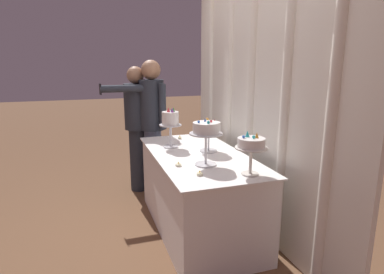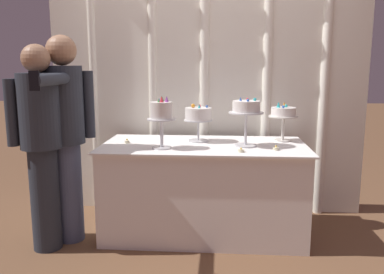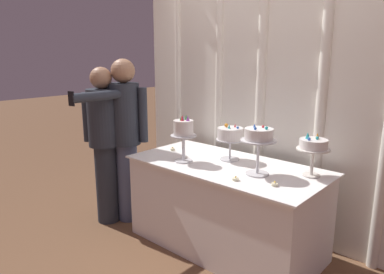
{
  "view_description": "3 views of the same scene",
  "coord_description": "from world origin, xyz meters",
  "px_view_note": "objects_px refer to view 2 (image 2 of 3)",
  "views": [
    {
      "loc": [
        2.78,
        -0.87,
        1.61
      ],
      "look_at": [
        -0.11,
        0.07,
        0.9
      ],
      "focal_mm": 30.45,
      "sensor_mm": 36.0,
      "label": 1
    },
    {
      "loc": [
        0.14,
        -3.12,
        1.41
      ],
      "look_at": [
        -0.1,
        0.13,
        0.82
      ],
      "focal_mm": 37.5,
      "sensor_mm": 36.0,
      "label": 2
    },
    {
      "loc": [
        1.72,
        -2.25,
        1.68
      ],
      "look_at": [
        -0.32,
        0.03,
        0.96
      ],
      "focal_mm": 33.56,
      "sensor_mm": 36.0,
      "label": 3
    }
  ],
  "objects_px": {
    "cake_display_rightmost": "(283,114)",
    "guest_man_pink_jacket": "(41,138)",
    "tealight_far_left": "(127,142)",
    "tealight_near_left": "(241,151)",
    "cake_display_midright": "(246,111)",
    "tealight_near_right": "(276,149)",
    "guest_man_dark_suit": "(66,129)",
    "cake_table": "(204,189)",
    "cake_display_leftmost": "(161,114)",
    "cake_display_midleft": "(198,116)"
  },
  "relations": [
    {
      "from": "tealight_near_left",
      "to": "tealight_near_right",
      "type": "relative_size",
      "value": 1.07
    },
    {
      "from": "tealight_far_left",
      "to": "tealight_near_left",
      "type": "relative_size",
      "value": 0.82
    },
    {
      "from": "cake_display_leftmost",
      "to": "guest_man_dark_suit",
      "type": "xyz_separation_m",
      "value": [
        -0.75,
        -0.04,
        -0.12
      ]
    },
    {
      "from": "cake_display_midright",
      "to": "tealight_near_left",
      "type": "xyz_separation_m",
      "value": [
        -0.04,
        -0.22,
        -0.28
      ]
    },
    {
      "from": "cake_display_rightmost",
      "to": "tealight_near_right",
      "type": "height_order",
      "value": "cake_display_rightmost"
    },
    {
      "from": "cake_display_rightmost",
      "to": "cake_display_midright",
      "type": "bearing_deg",
      "value": -143.58
    },
    {
      "from": "cake_display_midright",
      "to": "cake_display_rightmost",
      "type": "bearing_deg",
      "value": 36.42
    },
    {
      "from": "cake_display_rightmost",
      "to": "guest_man_dark_suit",
      "type": "relative_size",
      "value": 0.21
    },
    {
      "from": "cake_table",
      "to": "cake_display_midright",
      "type": "distance_m",
      "value": 0.75
    },
    {
      "from": "tealight_near_right",
      "to": "tealight_far_left",
      "type": "bearing_deg",
      "value": 171.19
    },
    {
      "from": "cake_display_leftmost",
      "to": "guest_man_pink_jacket",
      "type": "distance_m",
      "value": 0.91
    },
    {
      "from": "cake_display_midleft",
      "to": "tealight_near_left",
      "type": "height_order",
      "value": "cake_display_midleft"
    },
    {
      "from": "cake_display_rightmost",
      "to": "tealight_near_right",
      "type": "bearing_deg",
      "value": -105.34
    },
    {
      "from": "tealight_far_left",
      "to": "tealight_near_left",
      "type": "xyz_separation_m",
      "value": [
        0.93,
        -0.28,
        -0.0
      ]
    },
    {
      "from": "cake_table",
      "to": "tealight_far_left",
      "type": "height_order",
      "value": "tealight_far_left"
    },
    {
      "from": "cake_display_rightmost",
      "to": "guest_man_pink_jacket",
      "type": "bearing_deg",
      "value": -162.51
    },
    {
      "from": "cake_display_midright",
      "to": "cake_table",
      "type": "bearing_deg",
      "value": 171.08
    },
    {
      "from": "cake_display_midleft",
      "to": "guest_man_pink_jacket",
      "type": "bearing_deg",
      "value": -155.61
    },
    {
      "from": "tealight_near_left",
      "to": "cake_display_rightmost",
      "type": "bearing_deg",
      "value": 51.38
    },
    {
      "from": "cake_display_rightmost",
      "to": "guest_man_dark_suit",
      "type": "distance_m",
      "value": 1.78
    },
    {
      "from": "cake_display_rightmost",
      "to": "cake_table",
      "type": "bearing_deg",
      "value": -164.07
    },
    {
      "from": "tealight_far_left",
      "to": "cake_display_rightmost",
      "type": "bearing_deg",
      "value": 8.2
    },
    {
      "from": "cake_table",
      "to": "cake_display_rightmost",
      "type": "bearing_deg",
      "value": 15.93
    },
    {
      "from": "cake_display_midleft",
      "to": "guest_man_pink_jacket",
      "type": "relative_size",
      "value": 0.21
    },
    {
      "from": "cake_display_midright",
      "to": "tealight_near_left",
      "type": "bearing_deg",
      "value": -101.3
    },
    {
      "from": "cake_table",
      "to": "tealight_near_right",
      "type": "xyz_separation_m",
      "value": [
        0.56,
        -0.18,
        0.39
      ]
    },
    {
      "from": "cake_display_midleft",
      "to": "tealight_far_left",
      "type": "xyz_separation_m",
      "value": [
        -0.59,
        -0.12,
        -0.21
      ]
    },
    {
      "from": "cake_display_leftmost",
      "to": "tealight_near_right",
      "type": "height_order",
      "value": "cake_display_leftmost"
    },
    {
      "from": "tealight_near_left",
      "to": "cake_display_midright",
      "type": "bearing_deg",
      "value": 78.7
    },
    {
      "from": "tealight_near_right",
      "to": "guest_man_dark_suit",
      "type": "relative_size",
      "value": 0.03
    },
    {
      "from": "tealight_far_left",
      "to": "guest_man_pink_jacket",
      "type": "relative_size",
      "value": 0.03
    },
    {
      "from": "cake_display_rightmost",
      "to": "tealight_near_right",
      "type": "distance_m",
      "value": 0.45
    },
    {
      "from": "tealight_near_right",
      "to": "guest_man_pink_jacket",
      "type": "height_order",
      "value": "guest_man_pink_jacket"
    },
    {
      "from": "cake_display_rightmost",
      "to": "tealight_far_left",
      "type": "height_order",
      "value": "cake_display_rightmost"
    },
    {
      "from": "cake_display_midright",
      "to": "guest_man_pink_jacket",
      "type": "xyz_separation_m",
      "value": [
        -1.53,
        -0.34,
        -0.18
      ]
    },
    {
      "from": "tealight_far_left",
      "to": "guest_man_pink_jacket",
      "type": "xyz_separation_m",
      "value": [
        -0.55,
        -0.4,
        0.09
      ]
    },
    {
      "from": "cake_display_leftmost",
      "to": "cake_display_rightmost",
      "type": "height_order",
      "value": "cake_display_leftmost"
    },
    {
      "from": "cake_display_midleft",
      "to": "tealight_near_left",
      "type": "relative_size",
      "value": 6.39
    },
    {
      "from": "cake_table",
      "to": "cake_display_leftmost",
      "type": "relative_size",
      "value": 4.08
    },
    {
      "from": "cake_table",
      "to": "tealight_near_right",
      "type": "relative_size",
      "value": 35.53
    },
    {
      "from": "cake_display_midright",
      "to": "tealight_near_right",
      "type": "distance_m",
      "value": 0.38
    },
    {
      "from": "cake_table",
      "to": "guest_man_pink_jacket",
      "type": "relative_size",
      "value": 1.07
    },
    {
      "from": "cake_table",
      "to": "tealight_far_left",
      "type": "relative_size",
      "value": 40.61
    },
    {
      "from": "cake_display_leftmost",
      "to": "cake_display_midleft",
      "type": "distance_m",
      "value": 0.41
    },
    {
      "from": "tealight_near_left",
      "to": "tealight_near_right",
      "type": "distance_m",
      "value": 0.29
    },
    {
      "from": "cake_display_midright",
      "to": "tealight_near_right",
      "type": "bearing_deg",
      "value": -30.44
    },
    {
      "from": "cake_display_midright",
      "to": "cake_display_rightmost",
      "type": "height_order",
      "value": "cake_display_midright"
    },
    {
      "from": "tealight_near_left",
      "to": "tealight_near_right",
      "type": "xyz_separation_m",
      "value": [
        0.27,
        0.09,
        0.0
      ]
    },
    {
      "from": "cake_display_leftmost",
      "to": "guest_man_pink_jacket",
      "type": "xyz_separation_m",
      "value": [
        -0.87,
        -0.21,
        -0.17
      ]
    },
    {
      "from": "cake_table",
      "to": "guest_man_dark_suit",
      "type": "height_order",
      "value": "guest_man_dark_suit"
    }
  ]
}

